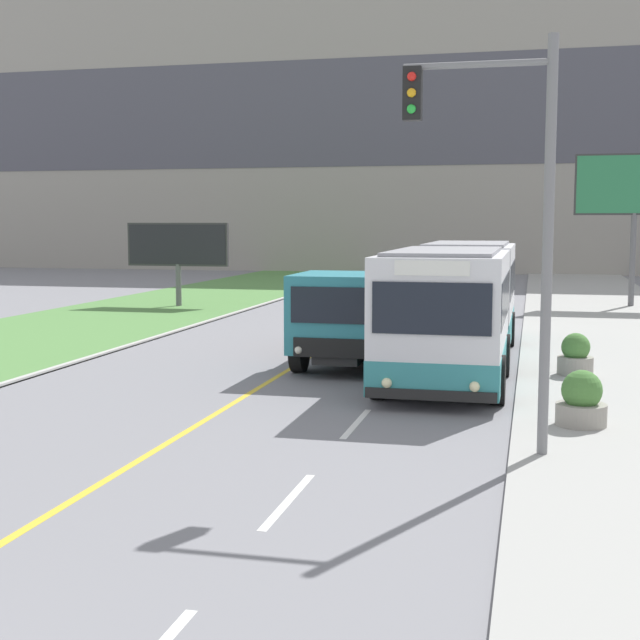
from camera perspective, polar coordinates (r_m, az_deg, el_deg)
The scene contains 9 objects.
apartment_block_background at distance 67.14m, azimuth 8.65°, elevation 12.32°, with size 80.00×8.04×21.42m.
city_bus at distance 22.77m, azimuth 8.81°, elevation 0.98°, with size 2.69×12.26×3.03m.
dump_truck at distance 22.36m, azimuth 2.16°, elevation 0.16°, with size 2.48×6.93×2.39m.
car_distant at distance 36.71m, azimuth 6.61°, elevation 1.69°, with size 1.80×4.30×1.45m.
traffic_light_mast at distance 13.81m, azimuth 11.88°, elevation 7.84°, with size 2.28×0.32×6.37m.
billboard_large at distance 39.70m, azimuth 19.52°, elevation 7.84°, with size 4.89×0.24×6.44m.
billboard_small at distance 38.52m, azimuth -9.09°, elevation 4.66°, with size 4.52×0.24×3.57m.
planter_round_near at distance 16.25m, azimuth 16.39°, elevation -5.02°, with size 0.88×0.88×0.98m.
planter_round_second at distance 21.53m, azimuth 16.03°, elevation -2.25°, with size 0.82×0.82×0.98m.
Camera 1 is at (5.78, -3.10, 3.63)m, focal length 50.00 mm.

